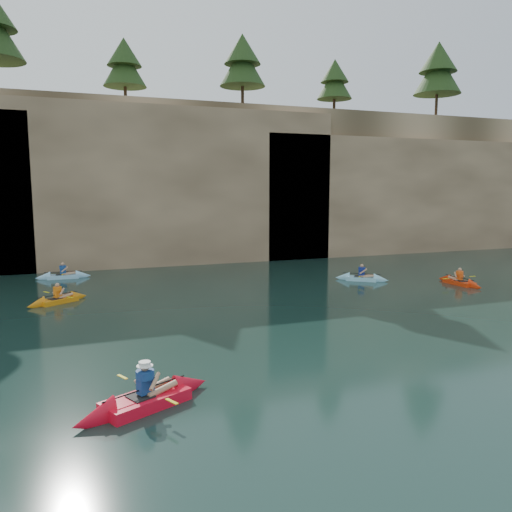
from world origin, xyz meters
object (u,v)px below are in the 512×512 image
object	(u,v)px
kayaker_orange	(58,300)
kayaker_ltblue_near	(362,278)
kayaker_red_far	(459,282)
main_kayaker	(146,399)

from	to	relation	value
kayaker_orange	kayaker_ltblue_near	size ratio (longest dim) A/B	1.05
kayaker_orange	kayaker_red_far	size ratio (longest dim) A/B	0.92
kayaker_ltblue_near	main_kayaker	bearing A→B (deg)	-99.03
main_kayaker	kayaker_orange	bearing A→B (deg)	74.75
kayaker_red_far	kayaker_ltblue_near	bearing A→B (deg)	54.95
kayaker_orange	kayaker_ltblue_near	bearing A→B (deg)	-33.59
main_kayaker	kayaker_orange	xyz separation A→B (m)	(-2.35, 13.00, -0.04)
main_kayaker	kayaker_red_far	bearing A→B (deg)	2.51
main_kayaker	kayaker_red_far	distance (m)	21.45
kayaker_ltblue_near	kayaker_red_far	distance (m)	5.43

